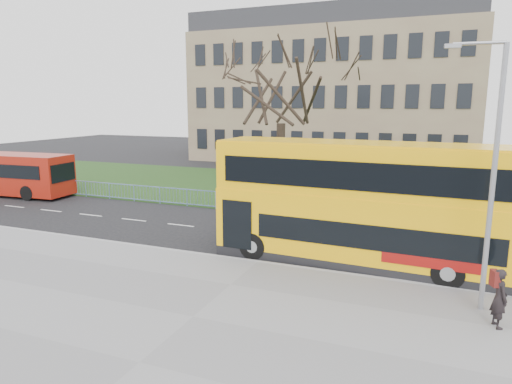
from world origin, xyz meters
TOP-DOWN VIEW (x-y plane):
  - ground at (0.00, 0.00)m, footprint 120.00×120.00m
  - pavement at (0.00, -6.75)m, footprint 80.00×10.50m
  - kerb at (0.00, -1.55)m, footprint 80.00×0.20m
  - grass_verge at (0.00, 14.30)m, footprint 80.00×15.40m
  - guard_railing at (0.00, 6.60)m, footprint 40.00×0.12m
  - bare_tree at (-3.00, 10.00)m, footprint 8.36×8.36m
  - civic_building at (-5.00, 35.00)m, footprint 30.00×15.00m
  - yellow_bus at (3.72, -0.02)m, footprint 11.55×3.22m
  - pedestrian at (8.26, -4.10)m, footprint 0.60×0.73m
  - street_lamp at (7.83, -3.01)m, footprint 1.67×0.29m

SIDE VIEW (x-z plane):
  - ground at x=0.00m, z-range 0.00..0.00m
  - grass_verge at x=0.00m, z-range 0.00..0.08m
  - pavement at x=0.00m, z-range 0.00..0.12m
  - kerb at x=0.00m, z-range 0.00..0.14m
  - guard_railing at x=0.00m, z-range 0.00..1.10m
  - pedestrian at x=8.26m, z-range 0.12..1.82m
  - yellow_bus at x=3.72m, z-range 0.17..4.97m
  - street_lamp at x=7.83m, z-range 0.50..8.39m
  - bare_tree at x=-3.00m, z-range 0.08..12.02m
  - civic_building at x=-5.00m, z-range 0.00..14.00m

